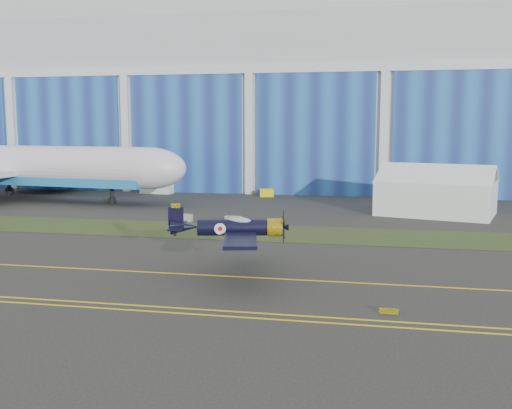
% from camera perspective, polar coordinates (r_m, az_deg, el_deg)
% --- Properties ---
extents(ground, '(260.00, 260.00, 0.00)m').
position_cam_1_polar(ground, '(54.61, -11.56, -4.91)').
color(ground, '#33322E').
rests_on(ground, ground).
extents(grass_median, '(260.00, 10.00, 0.02)m').
position_cam_1_polar(grass_median, '(67.45, -6.92, -2.39)').
color(grass_median, '#475128').
rests_on(grass_median, ground).
extents(hangar, '(220.00, 45.70, 30.00)m').
position_cam_1_polar(hangar, '(122.65, 1.57, 9.19)').
color(hangar, silver).
rests_on(hangar, ground).
extents(taxiway_centreline, '(200.00, 0.20, 0.02)m').
position_cam_1_polar(taxiway_centreline, '(50.17, -13.79, -6.08)').
color(taxiway_centreline, yellow).
rests_on(taxiway_centreline, ground).
extents(edge_line_near, '(80.00, 0.20, 0.02)m').
position_cam_1_polar(edge_line_near, '(42.09, -19.35, -8.98)').
color(edge_line_near, yellow).
rests_on(edge_line_near, ground).
extents(edge_line_far, '(80.00, 0.20, 0.02)m').
position_cam_1_polar(edge_line_far, '(42.91, -18.66, -8.62)').
color(edge_line_far, yellow).
rests_on(edge_line_far, ground).
extents(guard_board_right, '(1.20, 0.15, 0.35)m').
position_cam_1_polar(guard_board_right, '(38.79, 12.52, -9.88)').
color(guard_board_right, yellow).
rests_on(guard_board_right, ground).
extents(warbird, '(12.85, 14.49, 3.72)m').
position_cam_1_polar(warbird, '(46.42, -2.20, -2.19)').
color(warbird, black).
rests_on(warbird, ground).
extents(jetliner, '(74.47, 65.16, 23.99)m').
position_cam_1_polar(jetliner, '(101.49, -23.09, 7.22)').
color(jetliner, silver).
rests_on(jetliner, ground).
extents(tent, '(16.56, 13.84, 6.67)m').
position_cam_1_polar(tent, '(81.46, 16.82, 1.42)').
color(tent, white).
rests_on(tent, ground).
extents(shipping_container, '(5.63, 2.67, 2.36)m').
position_cam_1_polar(shipping_container, '(103.27, -9.45, 1.71)').
color(shipping_container, silver).
rests_on(shipping_container, ground).
extents(tug, '(2.47, 1.90, 1.27)m').
position_cam_1_polar(tug, '(97.36, 1.02, 1.13)').
color(tug, yellow).
rests_on(tug, ground).
extents(barrier_a, '(2.02, 0.68, 0.90)m').
position_cam_1_polar(barrier_a, '(73.23, -6.83, -1.25)').
color(barrier_a, gray).
rests_on(barrier_a, ground).
extents(barrier_b, '(2.04, 0.75, 0.90)m').
position_cam_1_polar(barrier_b, '(71.12, -2.16, -1.46)').
color(barrier_b, '#9B8C95').
rests_on(barrier_b, ground).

